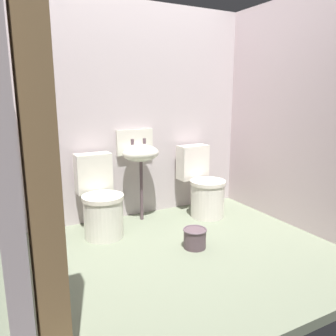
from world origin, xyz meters
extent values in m
cube|color=slate|center=(0.00, 0.00, -0.04)|extent=(3.05, 2.46, 0.08)
cube|color=#BFB1B4|center=(0.00, 1.08, 1.16)|extent=(3.05, 0.10, 2.33)
cube|color=beige|center=(1.37, 0.10, 1.16)|extent=(0.10, 2.26, 2.33)
cube|color=olive|center=(-1.23, -0.88, 1.16)|extent=(0.15, 0.15, 2.33)
cylinder|color=silver|center=(-0.53, 0.59, 0.19)|extent=(0.38, 0.38, 0.38)
cylinder|color=silver|center=(-0.53, 0.59, 0.40)|extent=(0.40, 0.40, 0.04)
cube|color=silver|center=(-0.53, 0.89, 0.58)|extent=(0.36, 0.18, 0.40)
cylinder|color=silver|center=(0.68, 0.59, 0.19)|extent=(0.40, 0.40, 0.38)
cylinder|color=silver|center=(0.68, 0.59, 0.40)|extent=(0.42, 0.42, 0.04)
cube|color=silver|center=(0.66, 0.89, 0.58)|extent=(0.37, 0.20, 0.40)
cylinder|color=#56434A|center=(-0.02, 0.84, 0.33)|extent=(0.04, 0.04, 0.66)
ellipsoid|color=silver|center=(-0.02, 0.84, 0.75)|extent=(0.40, 0.32, 0.18)
cube|color=silver|center=(-0.02, 1.00, 0.85)|extent=(0.42, 0.04, 0.28)
cylinder|color=#56434A|center=(-0.09, 0.90, 0.87)|extent=(0.04, 0.04, 0.06)
cylinder|color=#56434A|center=(0.05, 0.90, 0.87)|extent=(0.04, 0.04, 0.06)
cylinder|color=#56434A|center=(0.12, -0.03, 0.09)|extent=(0.20, 0.20, 0.17)
torus|color=#584850|center=(0.12, -0.03, 0.17)|extent=(0.22, 0.22, 0.02)
camera|label=1|loc=(-1.40, -2.42, 1.37)|focal=35.72mm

